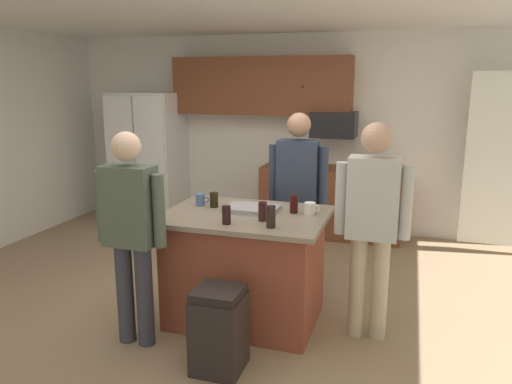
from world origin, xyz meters
name	(u,v)px	position (x,y,z in m)	size (l,w,h in m)	color
floor	(218,310)	(0.00, 0.00, 0.00)	(7.04, 7.04, 0.00)	#937A5B
ceiling	(212,1)	(0.00, 0.00, 2.60)	(7.04, 7.04, 0.00)	white
back_wall	(293,133)	(0.00, 2.80, 1.30)	(6.40, 0.10, 2.60)	white
french_door_window_panel	(507,161)	(2.60, 2.40, 1.10)	(0.90, 0.06, 2.00)	white
cabinet_run_upper	(261,86)	(-0.40, 2.60, 1.93)	(2.40, 0.38, 0.75)	brown
cabinet_run_lower	(331,202)	(0.60, 2.48, 0.45)	(1.80, 0.63, 0.90)	brown
refrigerator	(149,158)	(-2.00, 2.38, 0.92)	(0.92, 0.76, 1.83)	white
microwave_over_range	(334,125)	(0.60, 2.50, 1.45)	(0.56, 0.40, 0.32)	black
kitchen_island	(245,267)	(0.28, -0.08, 0.47)	(1.33, 0.98, 0.93)	brown
person_guest_right	(298,189)	(0.54, 0.74, 0.99)	(0.57, 0.22, 1.71)	#232D4C
person_elder_center	(131,226)	(-0.40, -0.69, 0.95)	(0.57, 0.22, 1.65)	#383842
person_guest_by_door	(372,218)	(1.30, -0.07, 0.98)	(0.57, 0.22, 1.70)	tan
glass_dark_ale	(271,217)	(0.59, -0.38, 1.02)	(0.07, 0.07, 0.17)	black
glass_pilsner	(226,215)	(0.25, -0.40, 1.01)	(0.07, 0.07, 0.14)	black
mug_blue_stoneware	(201,200)	(-0.17, 0.07, 0.99)	(0.12, 0.08, 0.10)	#4C6B99
mug_ceramic_white	(310,208)	(0.80, 0.06, 0.98)	(0.13, 0.09, 0.10)	white
glass_stout_tall	(263,211)	(0.48, -0.23, 1.01)	(0.07, 0.07, 0.15)	black
glass_short_whisky	(214,200)	(-0.04, 0.04, 1.00)	(0.07, 0.07, 0.13)	black
tumbler_amber	(294,204)	(0.66, 0.07, 1.01)	(0.07, 0.07, 0.15)	black
serving_tray	(252,209)	(0.31, 0.01, 0.96)	(0.44, 0.30, 0.04)	#B7B7BC
trash_bin	(219,330)	(0.35, -0.84, 0.30)	(0.34, 0.34, 0.61)	black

